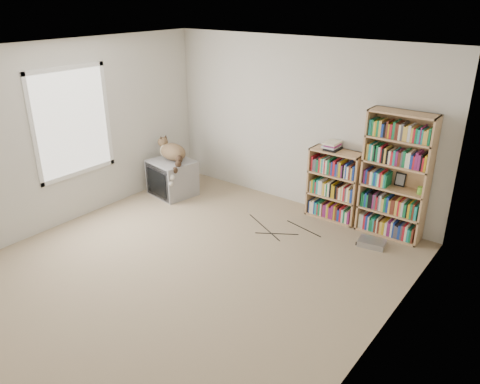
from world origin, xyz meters
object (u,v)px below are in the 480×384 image
Objects in this scene: bookcase_short at (335,187)px; dvd_player at (372,243)px; cat at (173,155)px; bookcase_tall at (395,179)px; crt_tv at (173,178)px.

bookcase_short is 3.06× the size of dvd_player.
dvd_player is at bearing -29.35° from bookcase_short.
bookcase_short is at bearing 140.96° from dvd_player.
bookcase_tall is at bearing 19.41° from cat.
cat is at bearing -166.42° from bookcase_tall.
crt_tv is 2.21× the size of dvd_player.
bookcase_short reaches higher than dvd_player.
cat reaches higher than crt_tv.
crt_tv is 0.72× the size of bookcase_short.
bookcase_short is 1.02m from dvd_player.
crt_tv reaches higher than dvd_player.
bookcase_short is (2.44, 0.79, -0.19)m from cat.
bookcase_tall is 5.05× the size of dvd_player.
bookcase_short is (2.47, 0.80, 0.19)m from crt_tv.
bookcase_tall is 1.65× the size of bookcase_short.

